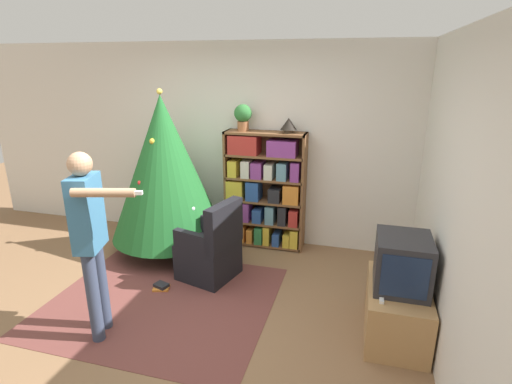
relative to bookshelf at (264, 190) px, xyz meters
The scene contains 15 objects.
ground_plane 2.05m from the bookshelf, 100.51° to the right, with size 14.00×14.00×0.00m, color #846042.
wall_back 0.67m from the bookshelf, 146.81° to the left, with size 8.00×0.10×2.60m.
wall_right 2.74m from the bookshelf, 44.11° to the right, with size 0.10×8.00×2.60m.
area_rug 1.88m from the bookshelf, 112.86° to the right, with size 2.23×1.94×0.01m.
bookshelf is the anchor object (origin of this frame).
tv_stand 2.26m from the bookshelf, 43.24° to the right, with size 0.51×0.86×0.49m.
television 2.20m from the bookshelf, 43.29° to the right, with size 0.44×0.51×0.46m.
game_remote 2.30m from the bookshelf, 50.65° to the right, with size 0.04×0.12×0.02m.
christmas_tree 1.27m from the bookshelf, 157.81° to the right, with size 1.41×1.41×2.05m.
armchair 1.14m from the bookshelf, 109.71° to the right, with size 0.70×0.69×0.92m.
standing_person 2.38m from the bookshelf, 113.06° to the right, with size 0.70×0.46×1.67m.
potted_plant 0.98m from the bookshelf, behind, with size 0.22×0.22×0.33m.
table_lamp 0.91m from the bookshelf, ahead, with size 0.20×0.20×0.18m.
book_pile_near_tree 1.30m from the bookshelf, 131.90° to the right, with size 0.23×0.20×0.11m.
book_pile_by_chair 1.75m from the bookshelf, 119.58° to the right, with size 0.20×0.17×0.06m.
Camera 1 is at (1.56, -2.89, 2.32)m, focal length 28.00 mm.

